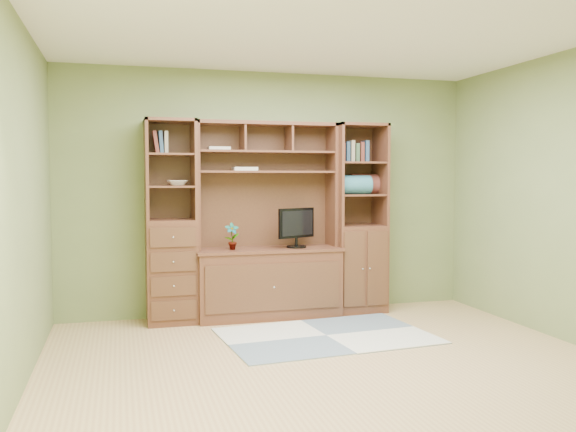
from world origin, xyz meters
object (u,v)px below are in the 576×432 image
object	(u,v)px
center_hutch	(268,220)
monitor	(296,220)
left_tower	(171,222)
right_tower	(358,218)

from	to	relation	value
center_hutch	monitor	distance (m)	0.30
left_tower	monitor	bearing A→B (deg)	-3.31
right_tower	monitor	bearing A→B (deg)	-174.12
left_tower	right_tower	distance (m)	2.02
center_hutch	left_tower	distance (m)	1.00
right_tower	monitor	xyz separation A→B (m)	(-0.73, -0.07, -0.01)
right_tower	monitor	size ratio (longest dim) A/B	3.56
left_tower	monitor	distance (m)	1.30
monitor	left_tower	bearing A→B (deg)	151.62
monitor	right_tower	bearing A→B (deg)	-19.19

